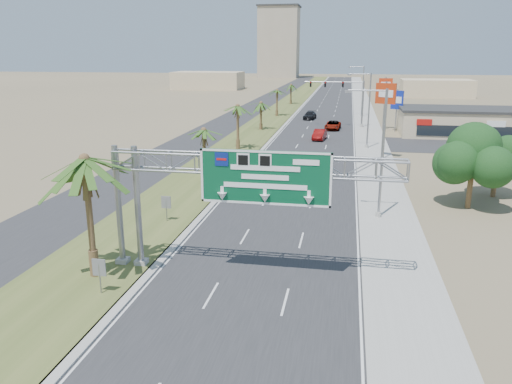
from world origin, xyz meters
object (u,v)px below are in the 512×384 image
object	(u,v)px
signal_mast	(351,99)
store_building	(459,123)
palm_near	(84,160)
pole_sign_red_far	(385,88)
car_mid_lane	(320,135)
car_right_lane	(333,125)
car_left_lane	(243,185)
car_far	(310,116)
pole_sign_red_near	(385,98)
sign_gantry	(239,174)
pole_sign_blue	(397,101)

from	to	relation	value
signal_mast	store_building	xyz separation A→B (m)	(16.83, -5.97, -2.85)
palm_near	pole_sign_red_far	world-z (taller)	pole_sign_red_far
car_mid_lane	pole_sign_red_far	world-z (taller)	pole_sign_red_far
signal_mast	car_right_lane	world-z (taller)	signal_mast
car_left_lane	car_far	world-z (taller)	car_left_lane
car_left_lane	pole_sign_red_near	xyz separation A→B (m)	(13.43, 17.97, 6.54)
signal_mast	store_building	size ratio (longest dim) A/B	0.57
car_mid_lane	pole_sign_red_near	xyz separation A→B (m)	(8.27, -13.17, 6.60)
store_building	pole_sign_red_near	size ratio (longest dim) A/B	1.93
signal_mast	car_far	world-z (taller)	signal_mast
car_left_lane	pole_sign_red_far	distance (m)	45.98
sign_gantry	signal_mast	xyz separation A→B (m)	(6.23, 62.05, -1.21)
car_far	palm_near	bearing A→B (deg)	-89.31
palm_near	signal_mast	distance (m)	65.60
palm_near	pole_sign_red_far	bearing A→B (deg)	72.19
car_right_lane	pole_sign_blue	size ratio (longest dim) A/B	0.76
signal_mast	car_left_lane	bearing A→B (deg)	-101.96
palm_near	signal_mast	world-z (taller)	palm_near
store_building	car_right_lane	xyz separation A→B (m)	(-19.63, 2.54, -1.28)
car_mid_lane	car_far	world-z (taller)	car_mid_lane
car_left_lane	pole_sign_red_far	size ratio (longest dim) A/B	0.55
car_right_lane	car_left_lane	bearing A→B (deg)	-95.26
sign_gantry	store_building	bearing A→B (deg)	67.64
car_left_lane	pole_sign_red_far	world-z (taller)	pole_sign_red_far
sign_gantry	car_right_lane	distance (m)	58.96
palm_near	pole_sign_red_near	distance (m)	41.06
signal_mast	pole_sign_blue	xyz separation A→B (m)	(7.38, -3.59, 0.08)
palm_near	car_far	distance (m)	74.06
car_mid_lane	car_right_lane	world-z (taller)	car_mid_lane
store_building	pole_sign_red_near	xyz separation A→B (m)	(-12.97, -21.21, 5.36)
palm_near	car_right_lane	distance (m)	61.95
car_mid_lane	car_far	size ratio (longest dim) A/B	0.92
pole_sign_red_far	store_building	bearing A→B (deg)	-18.67
car_mid_lane	car_right_lane	size ratio (longest dim) A/B	0.89
car_mid_lane	car_right_lane	bearing A→B (deg)	87.18
car_left_lane	car_far	xyz separation A→B (m)	(1.90, 54.68, -0.09)
store_building	pole_sign_red_far	size ratio (longest dim) A/B	2.07
palm_near	pole_sign_red_far	distance (m)	64.94
car_right_lane	car_far	bearing A→B (deg)	114.54
sign_gantry	signal_mast	distance (m)	62.37
signal_mast	pole_sign_red_far	distance (m)	6.24
car_right_lane	pole_sign_red_near	xyz separation A→B (m)	(6.66, -23.75, 6.64)
palm_near	sign_gantry	bearing A→B (deg)	13.32
sign_gantry	car_right_lane	size ratio (longest dim) A/B	3.22
signal_mast	car_far	xyz separation A→B (m)	(-7.67, 9.53, -4.12)
car_left_lane	store_building	bearing A→B (deg)	50.92
car_right_lane	palm_near	bearing A→B (deg)	-96.87
sign_gantry	pole_sign_blue	world-z (taller)	sign_gantry
sign_gantry	car_far	xyz separation A→B (m)	(-1.43, 71.57, -5.33)
signal_mast	pole_sign_red_near	distance (m)	27.57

